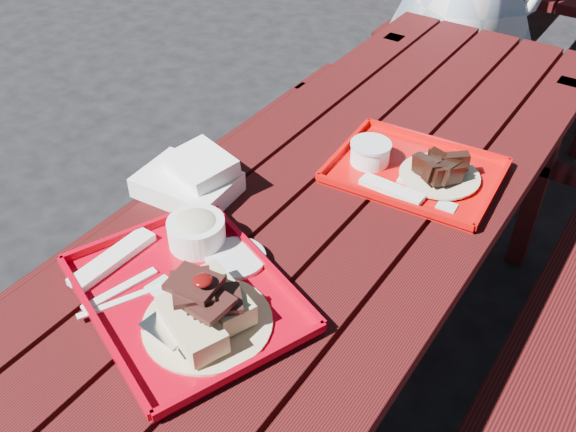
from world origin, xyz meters
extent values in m
plane|color=black|center=(0.00, 0.00, 0.00)|extent=(60.00, 60.00, 0.00)
cube|color=#430D0F|center=(-0.30, 0.00, 0.73)|extent=(0.14, 2.40, 0.04)
cube|color=#430D0F|center=(-0.15, 0.00, 0.73)|extent=(0.14, 2.40, 0.04)
cube|color=#430D0F|center=(0.00, 0.00, 0.73)|extent=(0.14, 2.40, 0.04)
cube|color=#430D0F|center=(0.15, 0.00, 0.73)|extent=(0.14, 2.40, 0.04)
cube|color=#430D0F|center=(0.30, 0.00, 0.73)|extent=(0.14, 2.40, 0.04)
cube|color=#430D0F|center=(-0.58, 0.00, 0.43)|extent=(0.25, 2.40, 0.04)
cube|color=#430D0F|center=(-0.58, 0.84, 0.21)|extent=(0.06, 0.06, 0.42)
cube|color=#430D0F|center=(0.58, 0.00, 0.43)|extent=(0.25, 2.40, 0.04)
cube|color=#430D0F|center=(-0.30, 0.96, 0.38)|extent=(0.06, 0.06, 0.75)
cube|color=#430D0F|center=(0.30, 0.96, 0.38)|extent=(0.06, 0.06, 0.75)
cube|color=#430D0F|center=(0.00, 0.96, 0.43)|extent=(1.40, 0.06, 0.04)
cube|color=#430D0F|center=(-0.58, 1.96, 0.21)|extent=(0.06, 0.06, 0.42)
cube|color=#430D0F|center=(-0.30, 1.84, 0.38)|extent=(0.06, 0.06, 0.75)
cube|color=#430D0F|center=(0.00, 1.84, 0.43)|extent=(1.40, 0.06, 0.04)
cube|color=#B30014|center=(-0.07, -0.41, 0.76)|extent=(0.54, 0.49, 0.01)
cube|color=#B30014|center=(-0.01, -0.25, 0.77)|extent=(0.42, 0.18, 0.02)
cube|color=#B30014|center=(-0.13, -0.57, 0.77)|extent=(0.42, 0.18, 0.02)
cube|color=#B30014|center=(0.14, -0.49, 0.77)|extent=(0.14, 0.33, 0.02)
cube|color=#B30014|center=(-0.28, -0.32, 0.77)|extent=(0.14, 0.33, 0.02)
cylinder|color=beige|center=(0.01, -0.44, 0.77)|extent=(0.24, 0.24, 0.01)
cube|color=#CABE8A|center=(0.01, -0.48, 0.80)|extent=(0.17, 0.12, 0.04)
cube|color=#CABE8A|center=(0.01, -0.40, 0.80)|extent=(0.17, 0.12, 0.04)
ellipsoid|color=#510707|center=(0.01, -0.44, 0.89)|extent=(0.04, 0.04, 0.01)
cylinder|color=white|center=(-0.15, -0.28, 0.79)|extent=(0.12, 0.12, 0.06)
ellipsoid|color=beige|center=(-0.15, -0.28, 0.81)|extent=(0.10, 0.10, 0.05)
cylinder|color=silver|center=(-0.05, -0.27, 0.77)|extent=(0.13, 0.13, 0.01)
cube|color=white|center=(-0.26, -0.42, 0.77)|extent=(0.05, 0.20, 0.02)
cube|color=white|center=(-0.18, -0.47, 0.77)|extent=(0.06, 0.16, 0.01)
cube|color=white|center=(-0.16, -0.49, 0.76)|extent=(0.09, 0.16, 0.01)
cube|color=silver|center=(-0.12, -0.42, 0.76)|extent=(0.06, 0.06, 0.00)
cube|color=red|center=(0.12, 0.23, 0.76)|extent=(0.41, 0.33, 0.01)
cube|color=red|center=(0.11, 0.38, 0.77)|extent=(0.39, 0.04, 0.02)
cube|color=red|center=(0.13, 0.08, 0.77)|extent=(0.39, 0.04, 0.02)
cube|color=red|center=(0.32, 0.25, 0.77)|extent=(0.03, 0.30, 0.02)
cube|color=red|center=(-0.07, 0.22, 0.77)|extent=(0.03, 0.30, 0.02)
cube|color=white|center=(0.16, 0.24, 0.76)|extent=(0.14, 0.14, 0.01)
cylinder|color=beige|center=(0.18, 0.24, 0.77)|extent=(0.19, 0.19, 0.01)
cylinder|color=white|center=(0.01, 0.21, 0.79)|extent=(0.10, 0.10, 0.05)
cylinder|color=silver|center=(0.01, 0.21, 0.81)|extent=(0.10, 0.10, 0.01)
cube|color=white|center=(0.11, 0.13, 0.77)|extent=(0.16, 0.04, 0.01)
cube|color=silver|center=(0.24, 0.14, 0.76)|extent=(0.05, 0.04, 0.00)
cube|color=white|center=(-0.29, -0.14, 0.78)|extent=(0.23, 0.18, 0.05)
cube|color=white|center=(-0.27, -0.11, 0.82)|extent=(0.18, 0.16, 0.04)
camera|label=1|loc=(0.59, -1.02, 1.67)|focal=40.00mm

